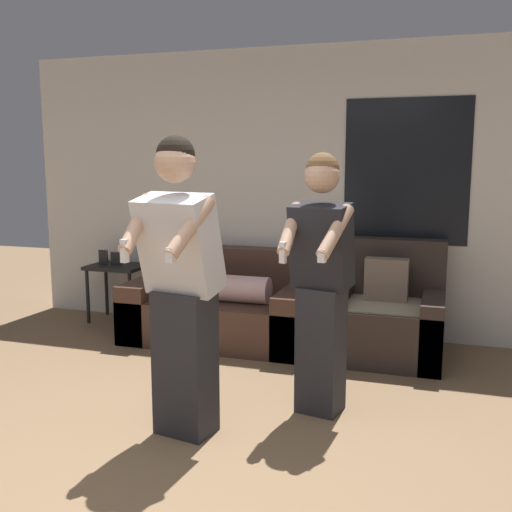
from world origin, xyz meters
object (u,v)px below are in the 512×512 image
(side_table, at_px, (117,273))
(person_right, at_px, (321,281))
(armchair, at_px, (385,318))
(couch, at_px, (225,308))
(person_left, at_px, (181,287))

(side_table, distance_m, person_right, 2.95)
(armchair, distance_m, side_table, 2.77)
(couch, xyz_separation_m, side_table, (-1.28, 0.24, 0.22))
(armchair, xyz_separation_m, person_left, (-1.01, -1.90, 0.59))
(couch, relative_size, person_left, 0.96)
(armchair, height_order, person_left, person_left)
(side_table, relative_size, person_right, 0.43)
(armchair, relative_size, person_left, 0.54)
(person_left, distance_m, person_right, 0.92)
(couch, bearing_deg, armchair, -1.02)
(side_table, relative_size, person_left, 0.41)
(person_right, bearing_deg, couch, 131.15)
(couch, height_order, side_table, couch)
(armchair, relative_size, person_right, 0.57)
(couch, height_order, armchair, armchair)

